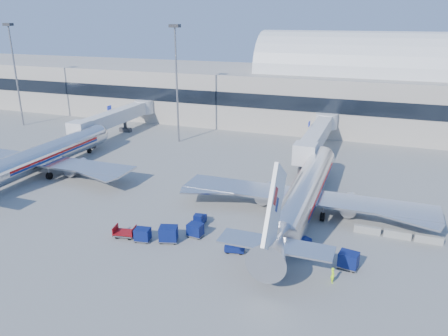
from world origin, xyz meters
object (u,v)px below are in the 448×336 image
at_px(jetbridge_mid, 119,116).
at_px(tug_left, 199,220).
at_px(airliner_mid, 38,158).
at_px(barrier_mid, 397,234).
at_px(jetbridge_near, 318,134).
at_px(tug_right, 308,247).
at_px(airliner_main, 304,193).
at_px(cart_solo_far, 349,260).
at_px(mast_west, 176,67).
at_px(cart_train_a, 195,230).
at_px(cart_train_b, 168,234).
at_px(cart_train_c, 143,235).
at_px(cart_open_red, 125,233).
at_px(barrier_near, 367,230).
at_px(cart_solo_near, 274,266).
at_px(mast_far_west, 14,60).
at_px(tug_lead, 234,247).
at_px(barrier_far, 429,239).
at_px(ramp_worker, 333,275).

bearing_deg(jetbridge_mid, tug_left, -45.43).
bearing_deg(airliner_mid, barrier_mid, -2.69).
bearing_deg(jetbridge_near, tug_right, -82.49).
relative_size(airliner_main, tug_left, 15.10).
height_order(jetbridge_near, cart_solo_far, jetbridge_near).
relative_size(jetbridge_mid, mast_west, 1.22).
bearing_deg(cart_train_a, cart_train_b, -131.77).
height_order(cart_train_c, cart_open_red, cart_train_c).
relative_size(barrier_near, tug_right, 1.08).
height_order(tug_right, cart_solo_near, cart_solo_near).
bearing_deg(tug_right, cart_train_a, -147.41).
height_order(mast_far_west, cart_train_c, mast_far_west).
bearing_deg(tug_lead, tug_left, 132.28).
distance_m(jetbridge_mid, barrier_far, 65.75).
xyz_separation_m(airliner_mid, barrier_near, (50.00, -2.51, -2.48)).
xyz_separation_m(mast_west, tug_left, (18.75, -32.85, -14.09)).
bearing_deg(tug_right, cart_open_red, -140.36).
bearing_deg(ramp_worker, tug_right, 13.27).
bearing_deg(mast_far_west, cart_train_a, -30.96).
distance_m(airliner_main, tug_right, 10.06).
bearing_deg(tug_lead, mast_far_west, 139.76).
distance_m(mast_far_west, barrier_mid, 87.17).
relative_size(airliner_mid, cart_solo_near, 18.57).
distance_m(cart_train_a, cart_solo_near, 11.33).
bearing_deg(tug_lead, airliner_main, 56.32).
height_order(mast_west, cart_solo_far, mast_west).
distance_m(mast_west, cart_train_c, 43.66).
height_order(airliner_mid, barrier_near, airliner_mid).
xyz_separation_m(cart_solo_near, cart_open_red, (-17.92, 1.57, -0.44)).
bearing_deg(barrier_mid, cart_train_c, -158.17).
height_order(tug_right, cart_train_c, tug_right).
height_order(mast_far_west, mast_west, same).
xyz_separation_m(airliner_mid, barrier_far, (56.60, -2.51, -2.48)).
xyz_separation_m(airliner_mid, ramp_worker, (47.45, -14.08, -2.14)).
distance_m(jetbridge_near, mast_west, 29.67).
relative_size(tug_lead, tug_left, 0.92).
xyz_separation_m(barrier_mid, tug_lead, (-16.51, -9.48, 0.18)).
distance_m(mast_far_west, tug_lead, 76.18).
bearing_deg(tug_left, airliner_mid, 70.26).
bearing_deg(mast_west, mast_far_west, 180.00).
bearing_deg(ramp_worker, jetbridge_mid, 29.69).
relative_size(airliner_main, barrier_far, 12.42).
distance_m(jetbridge_near, cart_train_a, 37.52).
relative_size(cart_train_b, ramp_worker, 1.55).
height_order(cart_train_b, cart_solo_far, cart_train_b).
relative_size(jetbridge_near, cart_train_c, 14.08).
distance_m(jetbridge_mid, tug_right, 58.98).
height_order(mast_far_west, tug_left, mast_far_west).
relative_size(airliner_main, jetbridge_mid, 1.35).
relative_size(mast_west, tug_lead, 9.98).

